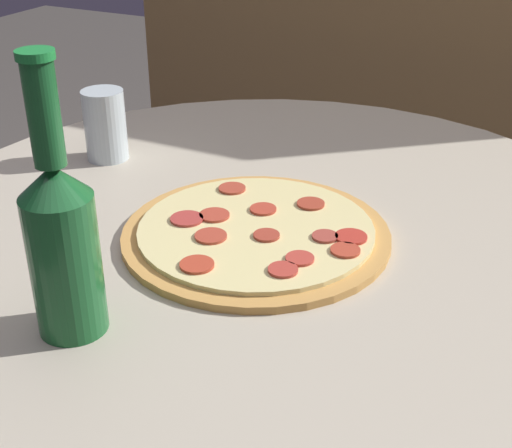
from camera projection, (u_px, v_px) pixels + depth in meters
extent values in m
cylinder|color=#B2A893|center=(269.00, 429.00, 1.13)|extent=(0.07, 0.07, 0.71)
cylinder|color=#B2A893|center=(271.00, 226.00, 0.96)|extent=(1.02, 1.02, 0.02)
cube|color=olive|center=(445.00, 13.00, 1.67)|extent=(1.68, 0.04, 1.70)
cylinder|color=#C68E47|center=(256.00, 234.00, 0.90)|extent=(0.34, 0.34, 0.01)
cylinder|color=beige|center=(256.00, 229.00, 0.90)|extent=(0.30, 0.30, 0.01)
cylinder|color=#B03D2C|center=(214.00, 215.00, 0.92)|extent=(0.04, 0.04, 0.00)
cylinder|color=#B33C2A|center=(263.00, 209.00, 0.94)|extent=(0.04, 0.04, 0.00)
cylinder|color=#B63226|center=(351.00, 237.00, 0.87)|extent=(0.04, 0.04, 0.00)
cylinder|color=#B63C30|center=(300.00, 258.00, 0.83)|extent=(0.03, 0.03, 0.00)
cylinder|color=#B33A2F|center=(283.00, 270.00, 0.80)|extent=(0.03, 0.03, 0.00)
cylinder|color=#B23E2A|center=(345.00, 250.00, 0.84)|extent=(0.04, 0.04, 0.00)
cylinder|color=#A23927|center=(311.00, 204.00, 0.95)|extent=(0.04, 0.04, 0.00)
cylinder|color=#A93D2B|center=(232.00, 188.00, 1.00)|extent=(0.04, 0.04, 0.00)
cylinder|color=#A13929|center=(267.00, 235.00, 0.88)|extent=(0.03, 0.03, 0.00)
cylinder|color=#AD3D2B|center=(211.00, 236.00, 0.87)|extent=(0.04, 0.04, 0.00)
cylinder|color=#B63C26|center=(197.00, 265.00, 0.81)|extent=(0.04, 0.04, 0.00)
cylinder|color=#AC3832|center=(187.00, 219.00, 0.91)|extent=(0.04, 0.04, 0.00)
cylinder|color=#A23F33|center=(325.00, 236.00, 0.87)|extent=(0.03, 0.03, 0.00)
cylinder|color=#195628|center=(66.00, 265.00, 0.70)|extent=(0.07, 0.07, 0.15)
cone|color=#195628|center=(53.00, 181.00, 0.66)|extent=(0.07, 0.07, 0.03)
cylinder|color=#195628|center=(44.00, 114.00, 0.63)|extent=(0.03, 0.03, 0.10)
cylinder|color=#1E8438|center=(35.00, 54.00, 0.61)|extent=(0.03, 0.03, 0.01)
cylinder|color=silver|center=(105.00, 125.00, 1.11)|extent=(0.07, 0.07, 0.11)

